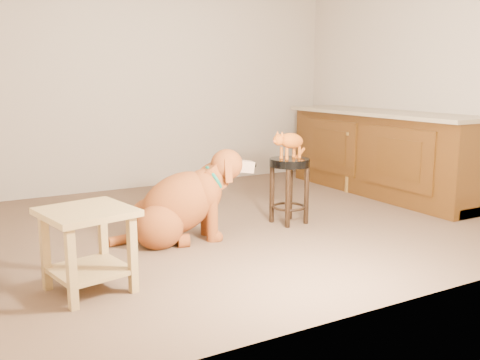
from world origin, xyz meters
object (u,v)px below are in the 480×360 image
padded_stool (289,177)px  tabby_kitten (289,142)px  side_table (88,237)px  golden_retriever (180,205)px  wood_stool (356,159)px

padded_stool → tabby_kitten: size_ratio=1.36×
side_table → golden_retriever: 1.14m
wood_stool → golden_retriever: (-2.61, -0.85, -0.07)m
tabby_kitten → padded_stool: bearing=-5.7°
padded_stool → side_table: (-1.98, -0.70, -0.08)m
side_table → padded_stool: bearing=19.4°
golden_retriever → padded_stool: bearing=11.6°
wood_stool → tabby_kitten: size_ratio=1.60×
golden_retriever → side_table: bearing=-131.4°
padded_stool → wood_stool: 1.75m
padded_stool → side_table: padded_stool is taller
tabby_kitten → golden_retriever: bearing=174.1°
wood_stool → tabby_kitten: (-1.54, -0.84, 0.38)m
wood_stool → golden_retriever: bearing=-162.0°
side_table → tabby_kitten: 2.13m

